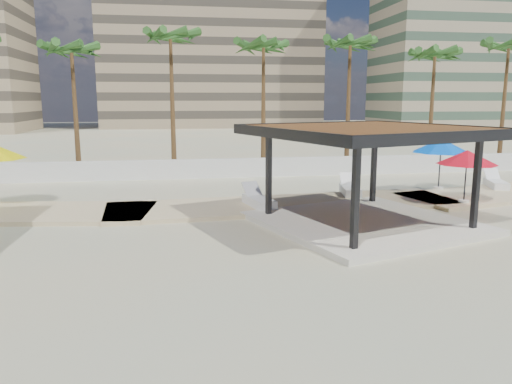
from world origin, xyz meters
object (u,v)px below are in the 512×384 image
at_px(lounger_b, 259,201).
at_px(lounger_c, 350,189).
at_px(pavilion_central, 367,167).
at_px(umbrella_c, 467,158).
at_px(lounger_d, 496,183).

xyz_separation_m(lounger_b, lounger_c, (5.00, 2.09, -0.00)).
distance_m(pavilion_central, umbrella_c, 6.51).
relative_size(umbrella_c, lounger_b, 1.32).
bearing_deg(pavilion_central, umbrella_c, 6.70).
distance_m(lounger_c, lounger_d, 8.48).
bearing_deg(lounger_d, umbrella_c, 149.23).
relative_size(umbrella_c, lounger_c, 1.34).
bearing_deg(lounger_c, umbrella_c, -111.91).
distance_m(pavilion_central, lounger_d, 11.82).
bearing_deg(lounger_c, lounger_d, -75.48).
xyz_separation_m(umbrella_c, lounger_c, (-4.47, 2.83, -1.84)).
xyz_separation_m(umbrella_c, lounger_b, (-9.48, 0.74, -1.84)).
xyz_separation_m(lounger_b, lounger_d, (13.46, 2.70, -0.01)).
distance_m(umbrella_c, lounger_d, 5.58).
bearing_deg(lounger_b, umbrella_c, -106.96).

